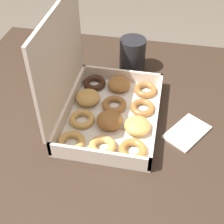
# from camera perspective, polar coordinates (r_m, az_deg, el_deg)

# --- Properties ---
(dining_table) EXTENTS (0.95, 0.94, 0.77)m
(dining_table) POSITION_cam_1_polar(r_m,az_deg,el_deg) (0.92, -1.68, -7.75)
(dining_table) COLOR #38281E
(dining_table) RESTS_ON ground_plane
(donut_box) EXTENTS (0.33, 0.26, 0.31)m
(donut_box) POSITION_cam_1_polar(r_m,az_deg,el_deg) (0.83, -2.01, 2.08)
(donut_box) COLOR silver
(donut_box) RESTS_ON dining_table
(coffee_mug) EXTENTS (0.08, 0.08, 0.11)m
(coffee_mug) POSITION_cam_1_polar(r_m,az_deg,el_deg) (1.01, 3.76, 10.49)
(coffee_mug) COLOR #232328
(coffee_mug) RESTS_ON dining_table
(paper_napkin) EXTENTS (0.14, 0.13, 0.01)m
(paper_napkin) POSITION_cam_1_polar(r_m,az_deg,el_deg) (0.84, 13.57, -3.62)
(paper_napkin) COLOR white
(paper_napkin) RESTS_ON dining_table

